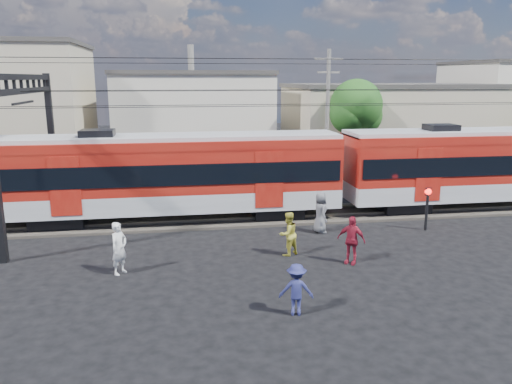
{
  "coord_description": "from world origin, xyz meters",
  "views": [
    {
      "loc": [
        -3.45,
        -15.48,
        6.76
      ],
      "look_at": [
        -0.15,
        5.0,
        2.01
      ],
      "focal_mm": 35.0,
      "sensor_mm": 36.0,
      "label": 1
    }
  ],
  "objects_px": {
    "pedestrian_c": "(296,290)",
    "commuter_train": "(175,172)",
    "pedestrian_a": "(119,248)",
    "crossing_signal": "(427,201)"
  },
  "relations": [
    {
      "from": "pedestrian_c",
      "to": "commuter_train",
      "type": "bearing_deg",
      "value": -60.58
    },
    {
      "from": "pedestrian_a",
      "to": "pedestrian_c",
      "type": "xyz_separation_m",
      "value": [
        5.39,
        -4.05,
        -0.16
      ]
    },
    {
      "from": "pedestrian_a",
      "to": "pedestrian_c",
      "type": "relative_size",
      "value": 1.21
    },
    {
      "from": "pedestrian_a",
      "to": "pedestrian_c",
      "type": "bearing_deg",
      "value": -89.69
    },
    {
      "from": "pedestrian_c",
      "to": "crossing_signal",
      "type": "xyz_separation_m",
      "value": [
        7.77,
        7.13,
        0.6
      ]
    },
    {
      "from": "pedestrian_a",
      "to": "pedestrian_c",
      "type": "height_order",
      "value": "pedestrian_a"
    },
    {
      "from": "pedestrian_a",
      "to": "commuter_train",
      "type": "bearing_deg",
      "value": 19.75
    },
    {
      "from": "commuter_train",
      "to": "crossing_signal",
      "type": "height_order",
      "value": "commuter_train"
    },
    {
      "from": "commuter_train",
      "to": "pedestrian_a",
      "type": "xyz_separation_m",
      "value": [
        -2.0,
        -6.35,
        -1.46
      ]
    },
    {
      "from": "commuter_train",
      "to": "pedestrian_c",
      "type": "height_order",
      "value": "commuter_train"
    }
  ]
}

